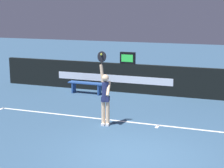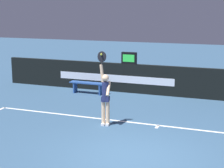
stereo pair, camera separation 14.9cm
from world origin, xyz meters
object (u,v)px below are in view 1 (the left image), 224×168
Objects in this scene: courtside_bench_near at (86,85)px; tennis_player at (105,95)px; tennis_ball at (101,54)px; speed_display at (128,58)px.

tennis_player is at bearing -58.12° from courtside_bench_near.
tennis_ball is at bearing -150.78° from tennis_player.
speed_display reaches higher than courtside_bench_near.
courtside_bench_near is (-2.34, 3.76, -0.59)m from tennis_player.
tennis_player is (0.74, -4.63, -0.55)m from speed_display.
speed_display is 10.26× the size of tennis_ball.
tennis_ball reaches higher than courtside_bench_near.
courtside_bench_near is (-1.60, -0.87, -1.15)m from speed_display.
tennis_ball is 4.81m from courtside_bench_near.
courtside_bench_near is at bearing -151.59° from speed_display.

